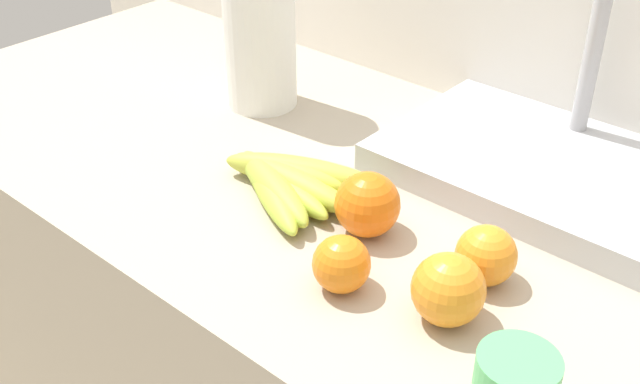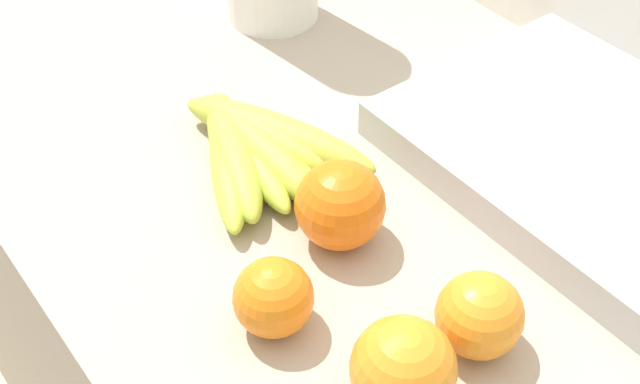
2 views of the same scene
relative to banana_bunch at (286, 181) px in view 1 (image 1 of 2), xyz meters
The scene contains 8 objects.
wall_back 0.52m from the banana_bunch, 88.52° to the left, with size 1.90×0.06×1.30m, color silver.
banana_bunch is the anchor object (origin of this frame).
orange_center 0.29m from the banana_bunch, ahead, with size 0.07×0.07×0.07m, color orange.
orange_back_right 0.13m from the banana_bunch, ahead, with size 0.08×0.08×0.08m, color orange.
orange_right 0.20m from the banana_bunch, 29.33° to the right, with size 0.06×0.06×0.06m, color orange.
orange_back_left 0.30m from the banana_bunch, 12.79° to the right, with size 0.08×0.08×0.08m, color orange.
paper_towel_roll 0.30m from the banana_bunch, 141.28° to the left, with size 0.11×0.11×0.32m.
sink_basin 0.34m from the banana_bunch, 47.51° to the left, with size 0.41×0.29×0.23m.
Camera 1 is at (0.58, -0.68, 1.47)m, focal length 43.16 mm.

